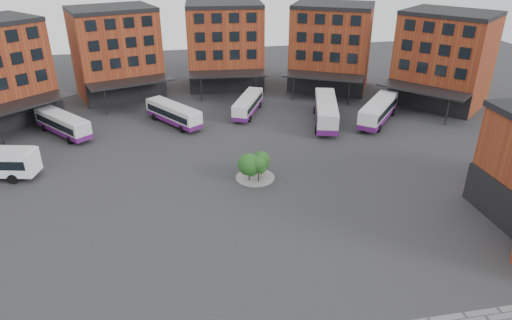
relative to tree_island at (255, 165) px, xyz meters
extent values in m
plane|color=#28282B|center=(-1.89, -11.65, -1.84)|extent=(160.00, 160.00, 0.00)
cube|color=black|center=(-30.09, 21.68, 0.16)|extent=(10.00, 9.07, 4.00)
cube|color=black|center=(-29.96, 21.53, 7.36)|extent=(8.60, 7.77, 8.00)
cube|color=black|center=(-28.52, 19.93, 2.16)|extent=(12.61, 11.97, 0.25)
cylinder|color=black|center=(-30.69, 15.55, 0.16)|extent=(0.20, 0.20, 4.00)
cylinder|color=black|center=(-23.93, 21.64, 0.16)|extent=(0.20, 0.20, 4.00)
cube|color=brown|center=(-17.19, 34.79, 5.16)|extent=(15.55, 13.69, 14.00)
cube|color=black|center=(-15.61, 30.21, 0.16)|extent=(12.45, 4.71, 4.00)
cube|color=black|center=(-17.19, 34.79, 12.46)|extent=(15.65, 13.97, 0.60)
cube|color=black|center=(-15.54, 30.02, 7.36)|extent=(10.87, 3.87, 8.00)
cube|color=black|center=(-14.84, 27.99, 2.16)|extent=(13.72, 8.39, 0.25)
cylinder|color=black|center=(-18.56, 24.80, 0.16)|extent=(0.20, 0.20, 4.00)
cylinder|color=black|center=(-9.96, 27.76, 0.16)|extent=(0.20, 0.20, 4.00)
cube|color=brown|center=(1.39, 37.24, 5.16)|extent=(13.67, 10.88, 14.00)
cube|color=black|center=(1.05, 32.40, 0.16)|extent=(13.00, 1.41, 4.00)
cube|color=black|center=(1.39, 37.24, 12.46)|extent=(13.69, 11.18, 0.60)
cube|color=black|center=(1.04, 32.20, 7.36)|extent=(11.42, 0.95, 8.00)
cube|color=black|center=(0.89, 30.06, 2.16)|extent=(13.28, 5.30, 0.25)
cylinder|color=black|center=(-3.77, 28.58, 0.16)|extent=(0.20, 0.20, 4.00)
cylinder|color=black|center=(5.30, 27.94, 0.16)|extent=(0.20, 0.20, 4.00)
cube|color=brown|center=(19.45, 32.23, 5.16)|extent=(16.12, 14.81, 14.00)
cube|color=black|center=(17.25, 27.91, 0.16)|extent=(11.81, 6.35, 4.00)
cube|color=black|center=(19.45, 32.23, 12.46)|extent=(16.26, 15.08, 0.60)
cube|color=black|center=(17.16, 27.73, 7.36)|extent=(10.26, 5.33, 8.00)
cube|color=black|center=(16.18, 25.82, 2.16)|extent=(13.58, 9.82, 0.25)
cylinder|color=black|center=(11.31, 26.28, 0.16)|extent=(0.20, 0.20, 4.00)
cylinder|color=black|center=(19.42, 22.15, 0.16)|extent=(0.20, 0.20, 4.00)
cube|color=brown|center=(34.12, 20.56, 5.16)|extent=(16.02, 16.39, 14.00)
cube|color=black|center=(30.40, 17.45, 0.16)|extent=(8.74, 10.28, 4.00)
cube|color=black|center=(34.12, 20.56, 12.46)|extent=(16.25, 16.58, 0.60)
cube|color=black|center=(30.25, 17.32, 7.36)|extent=(7.47, 8.86, 8.00)
cube|color=black|center=(28.60, 15.94, 2.16)|extent=(11.73, 12.79, 0.25)
cylinder|color=black|center=(24.30, 18.27, 0.16)|extent=(0.20, 0.20, 4.00)
cylinder|color=black|center=(30.15, 11.29, 0.16)|extent=(0.20, 0.20, 4.00)
cube|color=black|center=(21.01, -13.65, 0.16)|extent=(0.40, 12.00, 4.00)
cylinder|color=gray|center=(0.11, 0.35, -1.78)|extent=(4.40, 4.40, 0.12)
cylinder|color=#332114|center=(-0.69, -0.25, -1.10)|extent=(0.14, 0.14, 1.48)
sphere|color=#164318|center=(-0.69, -0.25, 0.23)|extent=(2.50, 2.50, 2.50)
sphere|color=#164318|center=(-0.49, -0.40, -0.22)|extent=(1.75, 1.75, 1.75)
cylinder|color=#332114|center=(0.91, 0.95, -1.17)|extent=(0.14, 0.14, 1.36)
sphere|color=#164318|center=(0.91, 0.95, 0.06)|extent=(2.01, 2.01, 2.01)
sphere|color=#164318|center=(1.11, 0.80, -0.35)|extent=(1.41, 1.41, 1.41)
cylinder|color=#332114|center=(0.31, -0.65, -1.02)|extent=(0.14, 0.14, 1.65)
sphere|color=#164318|center=(0.31, -0.65, 0.46)|extent=(1.73, 1.73, 1.73)
sphere|color=#164318|center=(0.51, -0.80, -0.03)|extent=(1.21, 1.21, 1.21)
cylinder|color=black|center=(-26.46, 3.95, -1.29)|extent=(1.15, 0.56, 1.10)
cylinder|color=black|center=(-25.87, 6.65, -1.29)|extent=(1.15, 0.56, 1.10)
cube|color=silver|center=(-23.50, 17.54, -0.14)|extent=(8.58, 9.67, 2.35)
cube|color=black|center=(-23.50, 17.54, 0.03)|extent=(8.09, 9.06, 0.91)
cube|color=silver|center=(-23.50, 17.54, 1.08)|extent=(8.23, 9.29, 0.12)
cube|color=black|center=(-26.80, 21.53, 0.08)|extent=(1.65, 1.39, 1.06)
cube|color=#561665|center=(-23.50, 17.54, -0.98)|extent=(8.63, 9.73, 0.67)
cylinder|color=black|center=(-26.58, 19.38, -1.36)|extent=(0.83, 0.92, 0.96)
cylinder|color=black|center=(-24.72, 20.91, -1.36)|extent=(0.83, 0.92, 0.96)
cylinder|color=black|center=(-22.27, 14.17, -1.36)|extent=(0.83, 0.92, 0.96)
cylinder|color=black|center=(-20.42, 15.70, -1.36)|extent=(0.83, 0.92, 0.96)
cube|color=silver|center=(-8.51, 18.89, -0.15)|extent=(7.91, 9.99, 2.34)
cube|color=black|center=(-8.51, 18.89, 0.01)|extent=(7.48, 9.33, 0.91)
cube|color=silver|center=(-8.51, 18.89, 1.06)|extent=(7.59, 9.59, 0.11)
cube|color=black|center=(-11.43, 23.12, 0.06)|extent=(1.74, 1.25, 1.05)
cube|color=#561665|center=(-8.51, 18.89, -0.99)|extent=(7.96, 10.04, 0.67)
cylinder|color=black|center=(-11.40, 20.98, -1.37)|extent=(0.78, 0.95, 0.95)
cylinder|color=black|center=(-9.43, 22.33, -1.37)|extent=(0.78, 0.95, 0.95)
cylinder|color=black|center=(-7.59, 15.45, -1.37)|extent=(0.78, 0.95, 0.95)
cylinder|color=black|center=(-5.63, 16.80, -1.37)|extent=(0.78, 0.95, 0.95)
cube|color=white|center=(2.80, 21.17, -0.23)|extent=(6.22, 10.06, 2.23)
cube|color=black|center=(2.80, 21.17, -0.07)|extent=(5.95, 9.35, 0.86)
cube|color=silver|center=(2.80, 21.17, 0.93)|extent=(5.97, 9.65, 0.11)
cube|color=black|center=(4.84, 25.64, -0.02)|extent=(1.81, 0.91, 1.00)
cube|color=#561665|center=(2.80, 21.17, -1.03)|extent=(6.28, 10.11, 0.64)
cylinder|color=black|center=(3.10, 24.56, -1.39)|extent=(0.63, 0.94, 0.91)
cylinder|color=black|center=(5.17, 23.61, -1.39)|extent=(0.63, 0.94, 0.91)
cylinder|color=black|center=(0.44, 18.73, -1.39)|extent=(0.63, 0.94, 0.91)
cylinder|color=black|center=(2.51, 17.78, -1.39)|extent=(0.63, 0.94, 0.91)
cube|color=silver|center=(13.25, 15.13, 0.18)|extent=(6.15, 12.84, 2.79)
cube|color=black|center=(13.25, 15.13, 0.38)|extent=(5.94, 11.89, 1.08)
cube|color=silver|center=(13.25, 15.13, 1.63)|extent=(5.91, 12.33, 0.14)
cube|color=black|center=(14.93, 21.07, 0.43)|extent=(2.36, 0.77, 1.25)
cube|color=#561665|center=(13.25, 15.13, -0.82)|extent=(6.20, 12.89, 0.80)
cylinder|color=black|center=(12.97, 19.38, -1.27)|extent=(0.64, 1.19, 1.14)
cylinder|color=black|center=(15.71, 18.60, -1.27)|extent=(0.64, 1.19, 1.14)
cylinder|color=black|center=(10.79, 11.66, -1.27)|extent=(0.64, 1.19, 1.14)
cylinder|color=black|center=(13.53, 10.88, -1.27)|extent=(0.64, 1.19, 1.14)
cube|color=white|center=(21.00, 14.27, 0.05)|extent=(9.52, 10.73, 2.61)
cube|color=black|center=(21.00, 14.27, 0.23)|extent=(8.97, 10.04, 1.01)
cube|color=silver|center=(21.00, 14.27, 1.40)|extent=(9.14, 10.30, 0.13)
cube|color=black|center=(24.67, 18.71, 0.29)|extent=(1.82, 1.54, 1.17)
cube|color=#561665|center=(21.00, 14.27, -0.89)|extent=(9.58, 10.78, 0.75)
cylinder|color=black|center=(22.36, 18.01, -1.31)|extent=(0.93, 1.02, 1.07)
cylinder|color=black|center=(24.41, 16.31, -1.31)|extent=(0.93, 1.02, 1.07)
cylinder|color=black|center=(17.58, 12.23, -1.31)|extent=(0.93, 1.02, 1.07)
cylinder|color=black|center=(19.63, 10.53, -1.31)|extent=(0.93, 1.02, 1.07)
camera|label=1|loc=(-8.09, -44.41, 22.67)|focal=32.00mm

